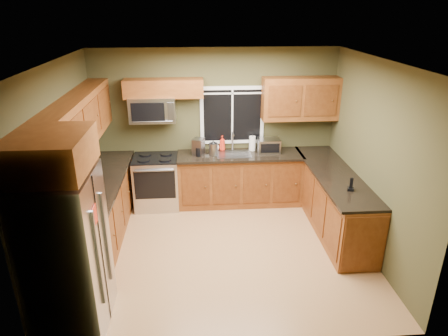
{
  "coord_description": "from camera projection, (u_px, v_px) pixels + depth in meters",
  "views": [
    {
      "loc": [
        -0.35,
        -4.98,
        3.34
      ],
      "look_at": [
        0.05,
        0.35,
        1.15
      ],
      "focal_mm": 32.0,
      "sensor_mm": 36.0,
      "label": 1
    }
  ],
  "objects": [
    {
      "name": "countertop_peninsula",
      "position": [
        334.0,
        174.0,
        6.16
      ],
      "size": [
        0.65,
        2.5,
        0.04
      ],
      "primitive_type": "cube",
      "color": "black",
      "rests_on": "base_cabinets_peninsula"
    },
    {
      "name": "back_wall",
      "position": [
        215.0,
        127.0,
        7.03
      ],
      "size": [
        4.2,
        0.0,
        4.2
      ],
      "primitive_type": "plane",
      "rotation": [
        1.57,
        0.0,
        0.0
      ],
      "color": "#403D21",
      "rests_on": "ground"
    },
    {
      "name": "base_cabinets_back",
      "position": [
        240.0,
        179.0,
        7.13
      ],
      "size": [
        2.17,
        0.6,
        0.9
      ],
      "primitive_type": "cube",
      "color": "brown",
      "rests_on": "ground"
    },
    {
      "name": "soap_bottle_a",
      "position": [
        222.0,
        143.0,
        7.05
      ],
      "size": [
        0.14,
        0.14,
        0.27
      ],
      "primitive_type": "imported",
      "rotation": [
        0.0,
        0.0,
        -0.41
      ],
      "color": "red",
      "rests_on": "countertop_back"
    },
    {
      "name": "paper_towel_roll",
      "position": [
        252.0,
        143.0,
        7.06
      ],
      "size": [
        0.12,
        0.12,
        0.28
      ],
      "color": "white",
      "rests_on": "countertop_back"
    },
    {
      "name": "window",
      "position": [
        232.0,
        115.0,
        6.96
      ],
      "size": [
        1.12,
        0.03,
        1.02
      ],
      "color": "white",
      "rests_on": "back_wall"
    },
    {
      "name": "front_wall",
      "position": [
        236.0,
        236.0,
        3.71
      ],
      "size": [
        4.2,
        0.0,
        4.2
      ],
      "primitive_type": "plane",
      "rotation": [
        -1.57,
        0.0,
        0.0
      ],
      "color": "#403D21",
      "rests_on": "ground"
    },
    {
      "name": "microwave",
      "position": [
        153.0,
        109.0,
        6.64
      ],
      "size": [
        0.76,
        0.41,
        0.42
      ],
      "color": "#B7B7BC",
      "rests_on": "back_wall"
    },
    {
      "name": "upper_cabinet_over_fridge",
      "position": [
        49.0,
        153.0,
        3.79
      ],
      "size": [
        0.72,
        0.9,
        0.38
      ],
      "primitive_type": "cube",
      "color": "brown",
      "rests_on": "left_wall"
    },
    {
      "name": "toaster_oven",
      "position": [
        269.0,
        146.0,
        6.97
      ],
      "size": [
        0.38,
        0.3,
        0.24
      ],
      "color": "#B7B7BC",
      "rests_on": "countertop_back"
    },
    {
      "name": "upper_cabinets_back_right",
      "position": [
        300.0,
        99.0,
        6.79
      ],
      "size": [
        1.3,
        0.33,
        0.72
      ],
      "primitive_type": "cube",
      "color": "brown",
      "rests_on": "back_wall"
    },
    {
      "name": "cordless_phone",
      "position": [
        351.0,
        187.0,
        5.54
      ],
      "size": [
        0.11,
        0.11,
        0.19
      ],
      "color": "black",
      "rests_on": "countertop_peninsula"
    },
    {
      "name": "upper_cabinets_left",
      "position": [
        80.0,
        121.0,
        5.48
      ],
      "size": [
        0.33,
        2.65,
        0.72
      ],
      "primitive_type": "cube",
      "color": "brown",
      "rests_on": "left_wall"
    },
    {
      "name": "range",
      "position": [
        157.0,
        182.0,
        6.99
      ],
      "size": [
        0.76,
        0.69,
        0.94
      ],
      "color": "#B7B7BC",
      "rests_on": "ground"
    },
    {
      "name": "countertop_back",
      "position": [
        240.0,
        155.0,
        6.92
      ],
      "size": [
        2.17,
        0.65,
        0.04
      ],
      "primitive_type": "cube",
      "color": "black",
      "rests_on": "base_cabinets_back"
    },
    {
      "name": "ceiling",
      "position": [
        222.0,
        61.0,
        4.86
      ],
      "size": [
        4.2,
        4.2,
        0.0
      ],
      "primitive_type": "plane",
      "rotation": [
        3.14,
        0.0,
        0.0
      ],
      "color": "white",
      "rests_on": "back_wall"
    },
    {
      "name": "refrigerator",
      "position": [
        67.0,
        253.0,
        4.22
      ],
      "size": [
        0.74,
        0.9,
        1.8
      ],
      "color": "#B7B7BC",
      "rests_on": "ground"
    },
    {
      "name": "floor",
      "position": [
        222.0,
        249.0,
        5.88
      ],
      "size": [
        4.2,
        4.2,
        0.0
      ],
      "primitive_type": "plane",
      "color": "#A37347",
      "rests_on": "ground"
    },
    {
      "name": "right_wall",
      "position": [
        373.0,
        160.0,
        5.52
      ],
      "size": [
        0.0,
        3.6,
        3.6
      ],
      "primitive_type": "plane",
      "rotation": [
        1.57,
        0.0,
        -1.57
      ],
      "color": "#403D21",
      "rests_on": "ground"
    },
    {
      "name": "soap_bottle_c",
      "position": [
        216.0,
        146.0,
        7.06
      ],
      "size": [
        0.17,
        0.17,
        0.16
      ],
      "primitive_type": "imported",
      "rotation": [
        0.0,
        0.0,
        0.41
      ],
      "color": "white",
      "rests_on": "countertop_back"
    },
    {
      "name": "upper_cabinets_back_left",
      "position": [
        164.0,
        88.0,
        6.55
      ],
      "size": [
        1.3,
        0.33,
        0.3
      ],
      "primitive_type": "cube",
      "color": "brown",
      "rests_on": "back_wall"
    },
    {
      "name": "base_cabinets_peninsula",
      "position": [
        333.0,
        201.0,
        6.34
      ],
      "size": [
        0.6,
        2.52,
        0.9
      ],
      "color": "brown",
      "rests_on": "ground"
    },
    {
      "name": "countertop_left",
      "position": [
        100.0,
        183.0,
        5.85
      ],
      "size": [
        0.65,
        2.65,
        0.04
      ],
      "primitive_type": "cube",
      "color": "black",
      "rests_on": "base_cabinets_left"
    },
    {
      "name": "coffee_maker",
      "position": [
        198.0,
        147.0,
        6.84
      ],
      "size": [
        0.23,
        0.27,
        0.29
      ],
      "color": "slate",
      "rests_on": "countertop_back"
    },
    {
      "name": "kettle",
      "position": [
        213.0,
        149.0,
        6.81
      ],
      "size": [
        0.15,
        0.15,
        0.27
      ],
      "color": "#B7B7BC",
      "rests_on": "countertop_back"
    },
    {
      "name": "soap_bottle_b",
      "position": [
        252.0,
        144.0,
        7.1
      ],
      "size": [
        0.1,
        0.1,
        0.2
      ],
      "primitive_type": "imported",
      "rotation": [
        0.0,
        0.0,
        -0.11
      ],
      "color": "white",
      "rests_on": "countertop_back"
    },
    {
      "name": "base_cabinets_left",
      "position": [
        102.0,
        211.0,
        6.03
      ],
      "size": [
        0.6,
        2.65,
        0.9
      ],
      "primitive_type": "cube",
      "color": "brown",
      "rests_on": "ground"
    },
    {
      "name": "left_wall",
      "position": [
        63.0,
        169.0,
        5.23
      ],
      "size": [
        0.0,
        3.6,
        3.6
      ],
      "primitive_type": "plane",
      "rotation": [
        1.57,
        0.0,
        1.57
      ],
      "color": "#403D21",
      "rests_on": "ground"
    },
    {
      "name": "sink",
      "position": [
        233.0,
        153.0,
        6.92
      ],
      "size": [
        0.6,
        0.42,
        0.36
      ],
      "color": "slate",
      "rests_on": "countertop_back"
    }
  ]
}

